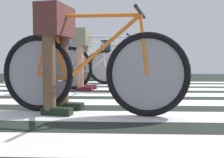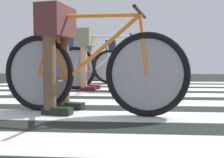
{
  "view_description": "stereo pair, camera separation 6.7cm",
  "coord_description": "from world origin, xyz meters",
  "px_view_note": "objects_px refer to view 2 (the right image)",
  "views": [
    {
      "loc": [
        0.11,
        -3.28,
        0.49
      ],
      "look_at": [
        0.0,
        -0.92,
        0.33
      ],
      "focal_mm": 42.7,
      "sensor_mm": 36.0,
      "label": 1
    },
    {
      "loc": [
        0.18,
        -3.28,
        0.49
      ],
      "look_at": [
        0.0,
        -0.92,
        0.33
      ],
      "focal_mm": 42.7,
      "sensor_mm": 36.0,
      "label": 2
    }
  ],
  "objects_px": {
    "cyclist_2_of_4": "(86,51)",
    "cyclist_3_of_4": "(71,54)",
    "bicycle_1_of_4": "(89,71)",
    "bicycle_2_of_4": "(105,67)",
    "bicycle_3_of_4": "(86,66)",
    "bicycle_4_of_4": "(124,65)",
    "cyclist_4_of_4": "(111,55)",
    "cyclist_1_of_4": "(57,44)"
  },
  "relations": [
    {
      "from": "cyclist_1_of_4",
      "to": "bicycle_2_of_4",
      "type": "distance_m",
      "value": 1.94
    },
    {
      "from": "bicycle_2_of_4",
      "to": "cyclist_4_of_4",
      "type": "bearing_deg",
      "value": 99.7
    },
    {
      "from": "bicycle_2_of_4",
      "to": "cyclist_2_of_4",
      "type": "bearing_deg",
      "value": -180.0
    },
    {
      "from": "bicycle_2_of_4",
      "to": "bicycle_3_of_4",
      "type": "height_order",
      "value": "same"
    },
    {
      "from": "cyclist_2_of_4",
      "to": "cyclist_3_of_4",
      "type": "distance_m",
      "value": 1.32
    },
    {
      "from": "cyclist_2_of_4",
      "to": "cyclist_3_of_4",
      "type": "xyz_separation_m",
      "value": [
        -0.54,
        1.21,
        -0.02
      ]
    },
    {
      "from": "cyclist_2_of_4",
      "to": "bicycle_2_of_4",
      "type": "bearing_deg",
      "value": 0.0
    },
    {
      "from": "cyclist_1_of_4",
      "to": "bicycle_3_of_4",
      "type": "height_order",
      "value": "cyclist_1_of_4"
    },
    {
      "from": "cyclist_1_of_4",
      "to": "bicycle_3_of_4",
      "type": "xyz_separation_m",
      "value": [
        -0.29,
        3.15,
        -0.24
      ]
    },
    {
      "from": "cyclist_4_of_4",
      "to": "cyclist_3_of_4",
      "type": "bearing_deg",
      "value": -119.63
    },
    {
      "from": "bicycle_4_of_4",
      "to": "bicycle_3_of_4",
      "type": "bearing_deg",
      "value": -119.78
    },
    {
      "from": "bicycle_1_of_4",
      "to": "cyclist_2_of_4",
      "type": "relative_size",
      "value": 1.72
    },
    {
      "from": "bicycle_1_of_4",
      "to": "bicycle_3_of_4",
      "type": "distance_m",
      "value": 3.27
    },
    {
      "from": "bicycle_2_of_4",
      "to": "cyclist_3_of_4",
      "type": "distance_m",
      "value": 1.53
    },
    {
      "from": "cyclist_3_of_4",
      "to": "cyclist_4_of_4",
      "type": "relative_size",
      "value": 0.96
    },
    {
      "from": "bicycle_2_of_4",
      "to": "cyclist_3_of_4",
      "type": "bearing_deg",
      "value": 131.8
    },
    {
      "from": "bicycle_1_of_4",
      "to": "bicycle_3_of_4",
      "type": "bearing_deg",
      "value": 111.67
    },
    {
      "from": "bicycle_3_of_4",
      "to": "bicycle_2_of_4",
      "type": "bearing_deg",
      "value": -66.44
    },
    {
      "from": "cyclist_4_of_4",
      "to": "cyclist_1_of_4",
      "type": "bearing_deg",
      "value": -90.31
    },
    {
      "from": "bicycle_3_of_4",
      "to": "cyclist_2_of_4",
      "type": "bearing_deg",
      "value": -78.98
    },
    {
      "from": "bicycle_1_of_4",
      "to": "cyclist_3_of_4",
      "type": "relative_size",
      "value": 1.78
    },
    {
      "from": "bicycle_3_of_4",
      "to": "bicycle_4_of_4",
      "type": "xyz_separation_m",
      "value": [
        0.76,
        1.24,
        0.0
      ]
    },
    {
      "from": "bicycle_1_of_4",
      "to": "cyclist_3_of_4",
      "type": "distance_m",
      "value": 3.35
    },
    {
      "from": "cyclist_4_of_4",
      "to": "cyclist_2_of_4",
      "type": "bearing_deg",
      "value": -93.44
    },
    {
      "from": "cyclist_1_of_4",
      "to": "cyclist_2_of_4",
      "type": "bearing_deg",
      "value": 103.07
    },
    {
      "from": "bicycle_2_of_4",
      "to": "cyclist_3_of_4",
      "type": "relative_size",
      "value": 1.79
    },
    {
      "from": "bicycle_4_of_4",
      "to": "bicycle_1_of_4",
      "type": "bearing_deg",
      "value": -90.37
    },
    {
      "from": "bicycle_2_of_4",
      "to": "cyclist_4_of_4",
      "type": "height_order",
      "value": "cyclist_4_of_4"
    },
    {
      "from": "bicycle_2_of_4",
      "to": "cyclist_4_of_4",
      "type": "relative_size",
      "value": 1.72
    },
    {
      "from": "cyclist_3_of_4",
      "to": "cyclist_4_of_4",
      "type": "distance_m",
      "value": 1.46
    },
    {
      "from": "cyclist_2_of_4",
      "to": "cyclist_3_of_4",
      "type": "height_order",
      "value": "cyclist_2_of_4"
    },
    {
      "from": "cyclist_1_of_4",
      "to": "cyclist_2_of_4",
      "type": "distance_m",
      "value": 1.95
    },
    {
      "from": "cyclist_1_of_4",
      "to": "cyclist_3_of_4",
      "type": "bearing_deg",
      "value": 111.97
    },
    {
      "from": "cyclist_1_of_4",
      "to": "cyclist_4_of_4",
      "type": "xyz_separation_m",
      "value": [
        0.16,
        4.4,
        0.02
      ]
    },
    {
      "from": "bicycle_1_of_4",
      "to": "cyclist_1_of_4",
      "type": "distance_m",
      "value": 0.39
    },
    {
      "from": "bicycle_1_of_4",
      "to": "bicycle_4_of_4",
      "type": "bearing_deg",
      "value": 99.07
    },
    {
      "from": "bicycle_3_of_4",
      "to": "cyclist_4_of_4",
      "type": "bearing_deg",
      "value": 70.59
    },
    {
      "from": "cyclist_3_of_4",
      "to": "bicycle_4_of_4",
      "type": "relative_size",
      "value": 0.55
    },
    {
      "from": "cyclist_1_of_4",
      "to": "bicycle_2_of_4",
      "type": "height_order",
      "value": "cyclist_1_of_4"
    },
    {
      "from": "bicycle_1_of_4",
      "to": "cyclist_1_of_4",
      "type": "xyz_separation_m",
      "value": [
        -0.3,
        0.06,
        0.24
      ]
    },
    {
      "from": "cyclist_2_of_4",
      "to": "cyclist_4_of_4",
      "type": "relative_size",
      "value": 1.0
    },
    {
      "from": "cyclist_2_of_4",
      "to": "bicycle_1_of_4",
      "type": "bearing_deg",
      "value": -71.84
    }
  ]
}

